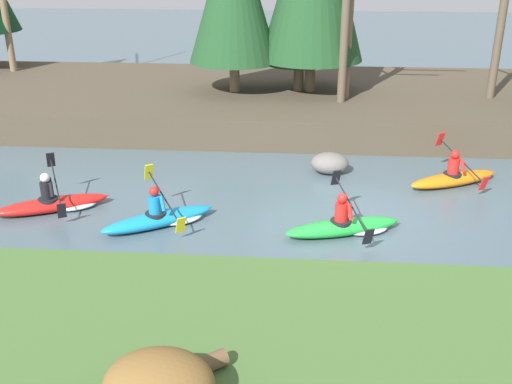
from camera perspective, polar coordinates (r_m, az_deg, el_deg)
ground_plane at (r=14.35m, az=7.26°, el=-2.77°), size 90.00×90.00×0.00m
riverbank_far at (r=22.80m, az=6.43°, el=8.46°), size 44.00×8.78×1.04m
bare_tree_mid_downstream at (r=21.09m, az=8.87°, el=15.42°), size 2.91×2.88×5.23m
bare_tree_downstream at (r=22.44m, az=22.27°, el=14.34°), size 2.85×2.81×5.10m
shrub_clump_second at (r=7.77m, az=-9.24°, el=-17.64°), size 1.39×1.15×0.75m
kayaker_lead at (r=17.09m, az=18.35°, el=1.34°), size 2.69×1.94×1.20m
kayaker_middle at (r=13.72m, az=8.70°, el=-3.18°), size 2.75×2.01×1.20m
kayaker_trailing at (r=14.13m, az=-8.88°, el=-2.38°), size 2.58×2.01×1.20m
kayaker_far_back at (r=15.51m, az=-18.52°, el=-0.99°), size 2.68×1.93×1.20m
boulder_midstream at (r=17.15m, az=7.03°, el=2.74°), size 1.07×0.84×0.61m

